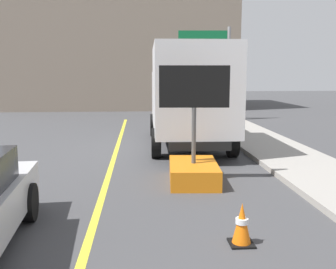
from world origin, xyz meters
The scene contains 5 objects.
arrow_board_trailer centered at (2.04, 11.19, 0.48)m, with size 1.60×1.87×2.70m.
box_truck centered at (2.47, 15.64, 1.84)m, with size 2.71×6.62×3.41m.
highway_guide_sign centered at (4.79, 23.29, 3.42)m, with size 2.78×0.32×5.00m.
far_building_block centered at (-0.41, 33.31, 4.60)m, with size 16.15×9.09×9.20m, color gray.
traffic_cone_mid_lane centered at (2.28, 7.78, 0.31)m, with size 0.36×0.36×0.64m.
Camera 1 is at (0.81, 2.45, 2.50)m, focal length 41.31 mm.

